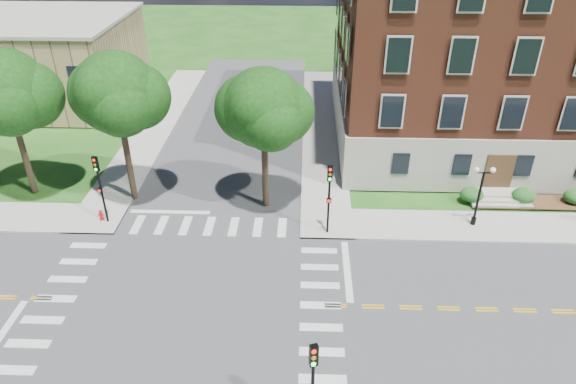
{
  "coord_description": "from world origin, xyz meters",
  "views": [
    {
      "loc": [
        6.19,
        -20.49,
        19.28
      ],
      "look_at": [
        5.22,
        6.44,
        3.2
      ],
      "focal_mm": 32.0,
      "sensor_mm": 36.0,
      "label": 1
    }
  ],
  "objects_px": {
    "traffic_signal_se": "(313,378)",
    "twin_lamp_west": "(480,193)",
    "traffic_signal_ne": "(329,191)",
    "fire_hydrant": "(101,215)",
    "traffic_signal_nw": "(99,181)"
  },
  "relations": [
    {
      "from": "traffic_signal_se",
      "to": "twin_lamp_west",
      "type": "distance_m",
      "value": 18.66
    },
    {
      "from": "traffic_signal_nw",
      "to": "twin_lamp_west",
      "type": "height_order",
      "value": "traffic_signal_nw"
    },
    {
      "from": "traffic_signal_nw",
      "to": "traffic_signal_se",
      "type": "bearing_deg",
      "value": -47.46
    },
    {
      "from": "traffic_signal_ne",
      "to": "fire_hydrant",
      "type": "height_order",
      "value": "traffic_signal_ne"
    },
    {
      "from": "traffic_signal_se",
      "to": "traffic_signal_ne",
      "type": "distance_m",
      "value": 14.03
    },
    {
      "from": "traffic_signal_se",
      "to": "traffic_signal_ne",
      "type": "xyz_separation_m",
      "value": [
        1.08,
        13.99,
        0.0
      ]
    },
    {
      "from": "traffic_signal_ne",
      "to": "traffic_signal_nw",
      "type": "distance_m",
      "value": 14.59
    },
    {
      "from": "traffic_signal_se",
      "to": "twin_lamp_west",
      "type": "bearing_deg",
      "value": 54.91
    },
    {
      "from": "traffic_signal_ne",
      "to": "fire_hydrant",
      "type": "xyz_separation_m",
      "value": [
        -15.02,
        0.89,
        -2.72
      ]
    },
    {
      "from": "traffic_signal_nw",
      "to": "fire_hydrant",
      "type": "height_order",
      "value": "traffic_signal_nw"
    },
    {
      "from": "traffic_signal_nw",
      "to": "fire_hydrant",
      "type": "bearing_deg",
      "value": 158.52
    },
    {
      "from": "twin_lamp_west",
      "to": "fire_hydrant",
      "type": "relative_size",
      "value": 5.64
    },
    {
      "from": "twin_lamp_west",
      "to": "fire_hydrant",
      "type": "bearing_deg",
      "value": -179.11
    },
    {
      "from": "traffic_signal_se",
      "to": "traffic_signal_nw",
      "type": "xyz_separation_m",
      "value": [
        -13.49,
        14.7,
        0.0
      ]
    },
    {
      "from": "traffic_signal_se",
      "to": "traffic_signal_ne",
      "type": "relative_size",
      "value": 1.0
    }
  ]
}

